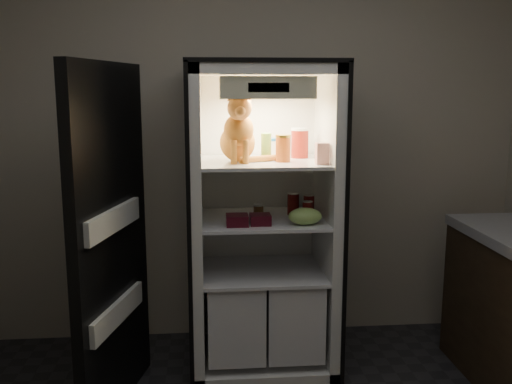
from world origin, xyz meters
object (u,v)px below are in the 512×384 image
parmesan_shaker (266,147)px  berry_box_right (260,219)px  soda_can_b (309,205)px  refrigerator (262,239)px  tabby_cat (238,135)px  salsa_jar (283,148)px  grape_bag (305,216)px  cream_carton (322,154)px  berry_box_left (237,220)px  soda_can_c (307,211)px  condiment_jar (258,211)px  soda_can_a (293,204)px  mayo_tub (270,148)px  pepper_jar (300,143)px

parmesan_shaker → berry_box_right: parmesan_shaker is taller
soda_can_b → refrigerator: bearing=179.9°
tabby_cat → salsa_jar: (0.26, -0.04, -0.08)m
soda_can_b → berry_box_right: (-0.33, -0.23, -0.03)m
refrigerator → grape_bag: size_ratio=9.63×
cream_carton → berry_box_left: cream_carton is taller
soda_can_b → soda_can_c: soda_can_b is taller
refrigerator → grape_bag: bearing=-48.3°
parmesan_shaker → cream_carton: bearing=-33.0°
refrigerator → salsa_jar: bearing=-47.9°
parmesan_shaker → condiment_jar: 0.39m
tabby_cat → soda_can_a: (0.34, 0.10, -0.44)m
salsa_jar → soda_can_b: (0.18, 0.12, -0.37)m
mayo_tub → cream_carton: 0.43m
refrigerator → pepper_jar: 0.64m
mayo_tub → condiment_jar: size_ratio=1.43×
refrigerator → soda_can_c: size_ratio=16.65×
pepper_jar → salsa_jar: bearing=-125.3°
salsa_jar → soda_can_c: salsa_jar is taller
berry_box_left → berry_box_right: size_ratio=1.05×
cream_carton → berry_box_left: 0.62m
cream_carton → berry_box_left: size_ratio=0.97×
berry_box_right → berry_box_left: bearing=-174.2°
salsa_jar → berry_box_left: size_ratio=1.27×
soda_can_a → grape_bag: (0.03, -0.27, -0.02)m
berry_box_left → cream_carton: bearing=-0.7°
mayo_tub → pepper_jar: size_ratio=0.66×
mayo_tub → pepper_jar: pepper_jar is taller
mayo_tub → soda_can_c: size_ratio=1.07×
pepper_jar → soda_can_c: bearing=-84.4°
cream_carton → soda_can_c: (-0.06, 0.11, -0.35)m
refrigerator → parmesan_shaker: refrigerator is taller
soda_can_a → condiment_jar: bearing=-161.4°
mayo_tub → soda_can_a: bearing=-30.2°
berry_box_right → tabby_cat: bearing=128.9°
grape_bag → pepper_jar: bearing=87.3°
condiment_jar → berry_box_left: bearing=-127.8°
cream_carton → berry_box_right: cream_carton is taller
soda_can_b → berry_box_left: (-0.46, -0.24, -0.03)m
condiment_jar → salsa_jar: bearing=-23.8°
cream_carton → soda_can_b: cream_carton is taller
berry_box_left → soda_can_c: bearing=14.0°
tabby_cat → berry_box_right: bearing=-52.0°
refrigerator → soda_can_a: bearing=3.6°
parmesan_shaker → soda_can_b: bearing=11.2°
berry_box_left → berry_box_right: berry_box_left is taller
tabby_cat → berry_box_right: (0.12, -0.14, -0.48)m
soda_can_a → pepper_jar: bearing=45.8°
mayo_tub → tabby_cat: bearing=-139.5°
soda_can_a → soda_can_c: 0.16m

